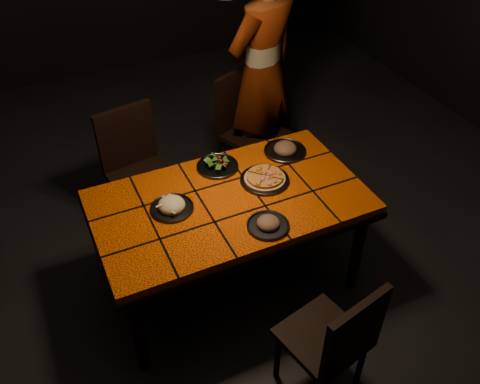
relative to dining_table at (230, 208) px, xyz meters
name	(u,v)px	position (x,y,z in m)	size (l,w,h in m)	color
room_shell	(228,83)	(0.00, 0.00, 0.83)	(6.04, 7.04, 3.08)	black
dining_table	(230,208)	(0.00, 0.00, 0.00)	(1.62, 0.92, 0.75)	#F35607
chair_near	(336,339)	(0.15, -0.95, -0.17)	(0.47, 0.47, 0.87)	black
chair_far_left	(136,163)	(-0.35, 0.87, -0.13)	(0.49, 0.49, 0.94)	black
chair_far_right	(246,122)	(0.59, 1.02, -0.13)	(0.57, 0.57, 0.95)	black
diner	(262,74)	(0.73, 1.02, 0.26)	(0.68, 0.45, 1.87)	brown
plate_pizza	(265,179)	(0.26, 0.06, 0.10)	(0.36, 0.36, 0.04)	#3A3A3F
plate_pasta	(172,206)	(-0.34, 0.05, 0.10)	(0.25, 0.25, 0.08)	#3A3A3F
plate_salad	(217,164)	(0.05, 0.31, 0.10)	(0.27, 0.27, 0.07)	#3A3A3F
plate_mushroom_a	(268,224)	(0.09, -0.31, 0.10)	(0.24, 0.24, 0.08)	#3A3A3F
plate_mushroom_b	(285,149)	(0.53, 0.28, 0.10)	(0.28, 0.28, 0.09)	#3A3A3F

